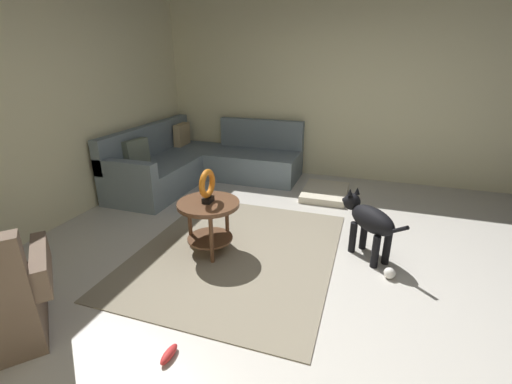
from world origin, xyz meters
TOP-DOWN VIEW (x-y plane):
  - ground_plane at (0.00, 0.00)m, footprint 6.00×6.00m
  - wall_back at (0.00, 2.94)m, footprint 6.00×0.12m
  - wall_right at (2.94, 0.00)m, footprint 0.12×6.00m
  - area_rug at (0.15, 0.70)m, footprint 2.30×1.90m
  - sectional_couch at (1.99, 2.02)m, footprint 2.20×2.25m
  - side_table at (0.08, 0.96)m, footprint 0.60×0.60m
  - torus_sculpture at (0.08, 0.96)m, footprint 0.28×0.08m
  - dog_bed_mat at (1.98, 0.08)m, footprint 0.80×0.60m
  - dog at (0.50, -0.52)m, footprint 0.64×0.63m
  - dog_toy_ball at (0.17, -0.75)m, footprint 0.10×0.10m
  - dog_toy_rope at (0.26, 0.93)m, footprint 0.06×0.16m
  - dog_toy_bone at (-1.23, 0.64)m, footprint 0.18×0.06m

SIDE VIEW (x-z plane):
  - ground_plane at x=0.00m, z-range -0.10..0.00m
  - area_rug at x=0.15m, z-range 0.00..0.01m
  - dog_toy_rope at x=0.26m, z-range 0.00..0.05m
  - dog_toy_bone at x=-1.23m, z-range 0.00..0.06m
  - dog_bed_mat at x=1.98m, z-range 0.00..0.09m
  - dog_toy_ball at x=0.17m, z-range 0.00..0.10m
  - sectional_couch at x=1.99m, z-range -0.15..0.73m
  - dog at x=0.50m, z-range 0.06..0.69m
  - side_table at x=0.08m, z-range 0.15..0.69m
  - torus_sculpture at x=0.08m, z-range 0.55..0.87m
  - wall_back at x=0.00m, z-range 0.00..2.70m
  - wall_right at x=2.94m, z-range 0.00..2.70m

